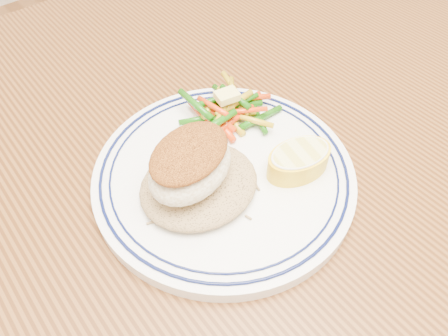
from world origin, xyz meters
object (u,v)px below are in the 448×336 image
at_px(fish_fillet, 190,164).
at_px(vegetable_pile, 228,110).
at_px(lemon_wedge, 299,160).
at_px(rice_pilaf, 199,182).
at_px(plate, 224,175).
at_px(dining_table, 205,227).

xyz_separation_m(fish_fillet, vegetable_pile, (0.09, 0.06, -0.03)).
bearing_deg(fish_fillet, lemon_wedge, -24.43).
height_order(rice_pilaf, vegetable_pile, vegetable_pile).
height_order(vegetable_pile, lemon_wedge, vegetable_pile).
bearing_deg(vegetable_pile, rice_pilaf, -144.83).
bearing_deg(rice_pilaf, lemon_wedge, -23.96).
height_order(plate, rice_pilaf, rice_pilaf).
bearing_deg(plate, lemon_wedge, -36.84).
distance_m(dining_table, plate, 0.11).
bearing_deg(plate, vegetable_pile, 47.56).
height_order(plate, vegetable_pile, vegetable_pile).
bearing_deg(plate, dining_table, 130.14).
distance_m(plate, fish_fillet, 0.06).
bearing_deg(fish_fillet, rice_pilaf, -31.68).
bearing_deg(lemon_wedge, vegetable_pile, 93.77).
bearing_deg(dining_table, lemon_wedge, -39.95).
xyz_separation_m(plate, fish_fillet, (-0.04, 0.00, 0.05)).
distance_m(vegetable_pile, lemon_wedge, 0.10).
xyz_separation_m(plate, rice_pilaf, (-0.03, -0.00, 0.02)).
distance_m(plate, vegetable_pile, 0.08).
relative_size(dining_table, vegetable_pile, 13.41).
relative_size(rice_pilaf, lemon_wedge, 1.57).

